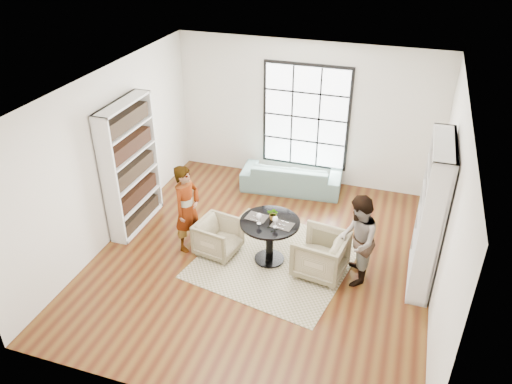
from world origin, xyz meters
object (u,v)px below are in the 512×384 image
(sofa, at_px, (291,176))
(wine_glass_right, at_px, (275,220))
(person_left, at_px, (187,208))
(person_right, at_px, (357,241))
(pedestal_table, at_px, (270,232))
(wine_glass_left, at_px, (259,216))
(armchair_right, at_px, (320,254))
(armchair_left, at_px, (218,237))
(flower_centerpiece, at_px, (273,214))

(sofa, relative_size, wine_glass_right, 10.26)
(person_left, bearing_deg, person_right, -76.62)
(pedestal_table, height_order, wine_glass_left, wine_glass_left)
(pedestal_table, relative_size, wine_glass_right, 4.94)
(armchair_right, bearing_deg, armchair_left, -81.62)
(pedestal_table, height_order, sofa, pedestal_table)
(person_left, xyz_separation_m, wine_glass_left, (1.30, -0.06, 0.14))
(pedestal_table, xyz_separation_m, armchair_left, (-0.90, -0.06, -0.26))
(wine_glass_right, xyz_separation_m, flower_centerpiece, (-0.09, 0.21, -0.04))
(person_left, distance_m, person_right, 2.87)
(armchair_left, distance_m, person_left, 0.73)
(person_left, xyz_separation_m, person_right, (2.87, 0.00, -0.03))
(person_left, relative_size, wine_glass_right, 7.90)
(sofa, height_order, flower_centerpiece, flower_centerpiece)
(pedestal_table, relative_size, armchair_left, 1.44)
(person_right, bearing_deg, flower_centerpiece, -103.44)
(person_left, bearing_deg, pedestal_table, -74.30)
(person_right, bearing_deg, armchair_right, -98.04)
(sofa, height_order, armchair_left, armchair_left)
(armchair_right, xyz_separation_m, wine_glass_right, (-0.75, -0.08, 0.57))
(pedestal_table, distance_m, armchair_right, 0.90)
(person_right, height_order, wine_glass_left, person_right)
(armchair_left, distance_m, wine_glass_left, 0.97)
(sofa, relative_size, wine_glass_left, 10.48)
(pedestal_table, xyz_separation_m, flower_centerpiece, (0.04, 0.07, 0.32))
(armchair_left, xyz_separation_m, wine_glass_right, (1.02, -0.07, 0.62))
(wine_glass_right, bearing_deg, pedestal_table, 133.78)
(armchair_right, bearing_deg, wine_glass_right, -75.99)
(person_left, bearing_deg, sofa, -11.81)
(person_right, bearing_deg, pedestal_table, -100.30)
(armchair_right, xyz_separation_m, person_right, (0.55, 0.00, 0.40))
(person_left, relative_size, wine_glass_left, 8.08)
(armchair_left, xyz_separation_m, armchair_right, (1.77, 0.00, 0.05))
(sofa, height_order, wine_glass_right, wine_glass_right)
(person_left, xyz_separation_m, flower_centerpiece, (1.48, 0.14, 0.10))
(armchair_right, xyz_separation_m, person_left, (-2.32, -0.00, 0.43))
(armchair_right, distance_m, wine_glass_right, 0.94)
(pedestal_table, bearing_deg, armchair_left, -176.11)
(armchair_right, bearing_deg, pedestal_table, -85.46)
(person_right, bearing_deg, armchair_left, -97.92)
(pedestal_table, bearing_deg, person_left, -177.59)
(sofa, distance_m, wine_glass_right, 2.71)
(armchair_left, bearing_deg, sofa, -4.11)
(person_right, height_order, flower_centerpiece, person_right)
(pedestal_table, distance_m, person_left, 1.47)
(sofa, xyz_separation_m, armchair_right, (1.13, -2.53, 0.06))
(pedestal_table, relative_size, armchair_right, 1.24)
(person_right, distance_m, flower_centerpiece, 1.40)
(armchair_left, relative_size, flower_centerpiece, 3.26)
(sofa, bearing_deg, person_left, 59.84)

